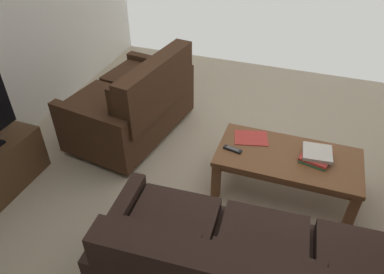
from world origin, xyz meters
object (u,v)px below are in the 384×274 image
Objects in this scene: book_stack at (317,155)px; loose_magazine at (251,138)px; coffee_table at (288,161)px; loveseat_near at (135,103)px; tv_remote at (233,149)px.

book_stack is 0.98× the size of loose_magazine.
book_stack is 0.57m from loose_magazine.
coffee_table is at bearing 9.73° from book_stack.
book_stack is at bearing -170.27° from coffee_table.
coffee_table is at bearing 167.07° from loveseat_near.
loveseat_near is 1.86m from book_stack.
book_stack is 1.72× the size of tv_remote.
loose_magazine is at bearing -117.46° from tv_remote.
coffee_table is 4.17× the size of book_stack.
coffee_table is 4.10× the size of loose_magazine.
loveseat_near reaches higher than tv_remote.
book_stack reaches higher than coffee_table.
tv_remote is (0.46, 0.08, 0.07)m from coffee_table.
loveseat_near reaches higher than loose_magazine.
loveseat_near is 1.24m from tv_remote.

